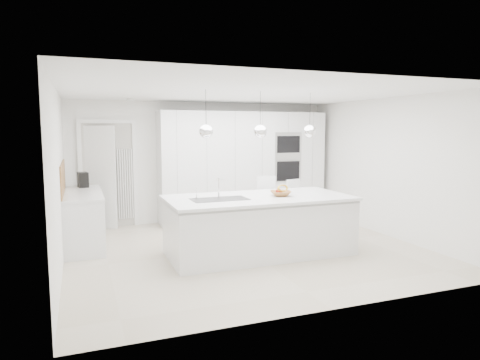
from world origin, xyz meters
name	(u,v)px	position (x,y,z in m)	size (l,w,h in m)	color
floor	(247,249)	(0.00, 0.00, 0.00)	(5.50, 5.50, 0.00)	beige
wall_back	(204,162)	(0.00, 2.50, 1.25)	(5.50, 5.50, 0.00)	white
wall_left	(59,180)	(-2.75, 0.00, 1.25)	(5.00, 5.00, 0.00)	white
ceiling	(247,93)	(0.00, 0.00, 2.50)	(5.50, 5.50, 0.00)	white
tall_cabinets	(244,166)	(0.80, 2.20, 1.15)	(3.60, 0.60, 2.30)	white
oven_stack	(288,157)	(1.70, 1.89, 1.35)	(0.62, 0.04, 1.05)	#A5A5A8
doorway_frame	(108,176)	(-1.95, 2.47, 1.02)	(1.11, 0.08, 2.13)	white
hallway_door	(95,178)	(-2.20, 2.42, 1.00)	(0.82, 0.04, 2.00)	white
radiator	(126,184)	(-1.63, 2.46, 0.85)	(0.32, 0.04, 1.40)	white
left_base_cabinets	(84,220)	(-2.45, 1.20, 0.43)	(0.60, 1.80, 0.86)	white
left_worktop	(82,193)	(-2.45, 1.20, 0.88)	(0.62, 1.82, 0.04)	white
oak_backsplash	(63,178)	(-2.74, 1.20, 1.15)	(0.02, 1.80, 0.50)	olive
island_base	(260,227)	(0.10, -0.30, 0.43)	(2.80, 1.20, 0.86)	white
island_worktop	(259,198)	(0.10, -0.25, 0.88)	(2.84, 1.40, 0.04)	white
island_sink	(220,205)	(-0.55, -0.30, 0.82)	(0.84, 0.44, 0.18)	#3F3F42
island_tap	(219,187)	(-0.50, -0.10, 1.05)	(0.02, 0.02, 0.30)	white
pendant_left	(206,132)	(-0.75, -0.30, 1.90)	(0.20, 0.20, 0.20)	white
pendant_mid	(260,131)	(0.10, -0.30, 1.90)	(0.20, 0.20, 0.20)	white
pendant_right	(310,131)	(0.95, -0.30, 1.90)	(0.20, 0.20, 0.20)	white
fruit_bowl	(281,193)	(0.44, -0.33, 0.94)	(0.32, 0.32, 0.08)	olive
espresso_machine	(83,180)	(-2.43, 1.85, 1.03)	(0.16, 0.25, 0.27)	black
bar_stool_left	(269,208)	(0.65, 0.56, 0.55)	(0.36, 0.50, 1.09)	white
bar_stool_right	(296,207)	(1.26, 0.67, 0.50)	(0.33, 0.46, 1.00)	white
apple_a	(280,192)	(0.42, -0.34, 0.97)	(0.08, 0.08, 0.08)	#A12210
apple_b	(278,191)	(0.42, -0.28, 0.97)	(0.08, 0.08, 0.08)	#A12210
apple_c	(280,192)	(0.44, -0.30, 0.96)	(0.07, 0.07, 0.07)	#A12210
banana_bunch	(283,188)	(0.47, -0.34, 1.02)	(0.23, 0.23, 0.03)	gold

